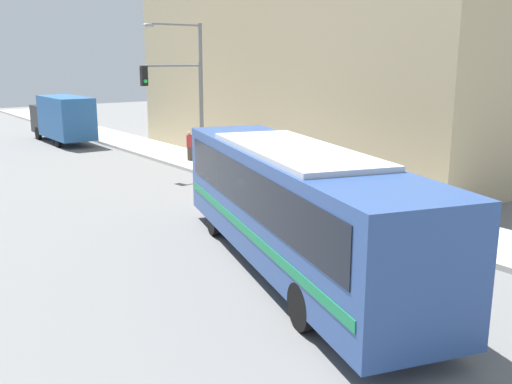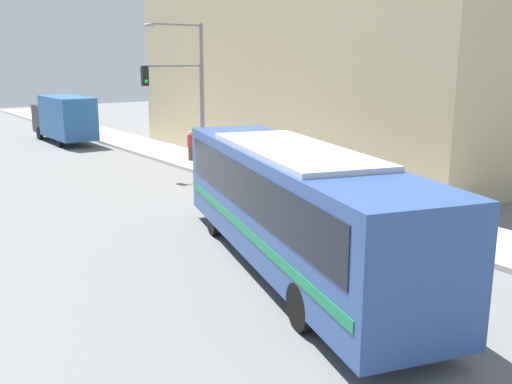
{
  "view_description": "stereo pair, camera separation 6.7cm",
  "coord_description": "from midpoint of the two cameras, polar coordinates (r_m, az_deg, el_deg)",
  "views": [
    {
      "loc": [
        -9.32,
        -10.91,
        5.58
      ],
      "look_at": [
        1.01,
        3.31,
        1.45
      ],
      "focal_mm": 40.0,
      "sensor_mm": 36.0,
      "label": 1
    },
    {
      "loc": [
        -9.27,
        -10.95,
        5.58
      ],
      "look_at": [
        1.01,
        3.31,
        1.45
      ],
      "focal_mm": 40.0,
      "sensor_mm": 36.0,
      "label": 2
    }
  ],
  "objects": [
    {
      "name": "delivery_truck",
      "position": [
        40.76,
        -18.63,
        7.07
      ],
      "size": [
        2.22,
        7.51,
        3.14
      ],
      "color": "#265999",
      "rests_on": "ground_plane"
    },
    {
      "name": "traffic_light_pole",
      "position": [
        28.2,
        -7.41,
        9.4
      ],
      "size": [
        3.28,
        0.35,
        5.22
      ],
      "color": "slate",
      "rests_on": "sidewalk"
    },
    {
      "name": "parking_meter",
      "position": [
        24.03,
        1.76,
        2.41
      ],
      "size": [
        0.14,
        0.14,
        1.34
      ],
      "color": "slate",
      "rests_on": "sidewalk"
    },
    {
      "name": "street_lamp",
      "position": [
        28.63,
        -6.13,
        10.85
      ],
      "size": [
        3.09,
        0.28,
        7.07
      ],
      "color": "slate",
      "rests_on": "sidewalk"
    },
    {
      "name": "city_bus",
      "position": [
        15.04,
        3.72,
        -0.8
      ],
      "size": [
        5.91,
        12.27,
        3.36
      ],
      "rotation": [
        0.0,
        0.0,
        -0.29
      ],
      "color": "#2D4C8C",
      "rests_on": "ground_plane"
    },
    {
      "name": "pedestrian_near_corner",
      "position": [
        31.18,
        -6.5,
        4.63
      ],
      "size": [
        0.34,
        0.34,
        1.58
      ],
      "color": "#47382D",
      "rests_on": "sidewalk"
    },
    {
      "name": "fire_hydrant",
      "position": [
        21.24,
        8.21,
        -0.73
      ],
      "size": [
        0.21,
        0.28,
        0.68
      ],
      "color": "#999999",
      "rests_on": "sidewalk"
    },
    {
      "name": "ground_plane",
      "position": [
        15.39,
        4.32,
        -8.08
      ],
      "size": [
        120.0,
        120.0,
        0.0
      ],
      "primitive_type": "plane",
      "color": "slate"
    },
    {
      "name": "sidewalk",
      "position": [
        34.98,
        -9.22,
        4.0
      ],
      "size": [
        3.22,
        70.0,
        0.17
      ],
      "color": "#B7B2A8",
      "rests_on": "ground_plane"
    },
    {
      "name": "building_facade",
      "position": [
        31.27,
        4.11,
        12.82
      ],
      "size": [
        6.0,
        24.18,
        10.77
      ],
      "color": "tan",
      "rests_on": "ground_plane"
    },
    {
      "name": "pedestrian_mid_block",
      "position": [
        28.86,
        -2.73,
        4.0
      ],
      "size": [
        0.34,
        0.34,
        1.57
      ],
      "color": "slate",
      "rests_on": "sidewalk"
    }
  ]
}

